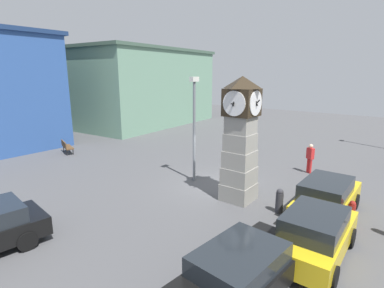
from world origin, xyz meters
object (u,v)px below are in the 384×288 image
at_px(bollard_end_row, 279,201).
at_px(bench, 67,146).
at_px(car_navy_sedan, 244,270).
at_px(car_near_tower, 315,234).
at_px(car_by_building, 327,197).
at_px(bollard_mid_row, 351,214).
at_px(pedestrian_crossing_lot, 310,156).
at_px(clock_tower, 240,140).
at_px(bollard_far_row, 314,206).
at_px(street_lamp_near_road, 194,121).

xyz_separation_m(bollard_end_row, bench, (-0.34, 15.76, -0.00)).
height_order(car_navy_sedan, car_near_tower, car_near_tower).
height_order(car_by_building, bench, car_by_building).
height_order(bollard_mid_row, car_near_tower, car_near_tower).
height_order(bollard_mid_row, pedestrian_crossing_lot, pedestrian_crossing_lot).
height_order(bollard_end_row, car_by_building, car_by_building).
relative_size(clock_tower, bench, 3.27).
height_order(bollard_mid_row, car_by_building, car_by_building).
xyz_separation_m(bollard_mid_row, bollard_end_row, (-0.48, 2.58, -0.01)).
distance_m(bollard_far_row, car_by_building, 0.77).
distance_m(bollard_far_row, car_near_tower, 2.61).
distance_m(bollard_mid_row, car_near_tower, 2.82).
relative_size(clock_tower, car_near_tower, 1.37).
bearing_deg(car_near_tower, bench, 83.78).
relative_size(car_navy_sedan, street_lamp_near_road, 0.82).
bearing_deg(bollard_end_row, clock_tower, 86.37).
distance_m(car_by_building, pedestrian_crossing_lot, 5.53).
xyz_separation_m(bench, street_lamp_near_road, (1.22, -10.65, 2.68)).
xyz_separation_m(bollard_mid_row, car_navy_sedan, (-5.60, 1.46, 0.20)).
distance_m(clock_tower, bollard_far_row, 3.95).
bearing_deg(car_navy_sedan, pedestrian_crossing_lot, 9.00).
bearing_deg(street_lamp_near_road, pedestrian_crossing_lot, -41.44).
xyz_separation_m(pedestrian_crossing_lot, street_lamp_near_road, (-5.08, 4.48, 2.23)).
xyz_separation_m(car_near_tower, pedestrian_crossing_lot, (8.23, 2.69, 0.19)).
xyz_separation_m(clock_tower, street_lamp_near_road, (0.75, 3.12, 0.44)).
height_order(car_near_tower, car_by_building, car_near_tower).
height_order(bollard_mid_row, bollard_far_row, bollard_far_row).
distance_m(car_navy_sedan, car_near_tower, 2.99).
xyz_separation_m(bollard_mid_row, bollard_far_row, (-0.27, 1.28, 0.04)).
relative_size(bollard_mid_row, bollard_end_row, 1.01).
height_order(bench, pedestrian_crossing_lot, pedestrian_crossing_lot).
relative_size(car_near_tower, car_by_building, 0.90).
relative_size(bollard_far_row, street_lamp_near_road, 0.21).
distance_m(bollard_mid_row, bench, 18.36).
height_order(clock_tower, bollard_end_row, clock_tower).
bearing_deg(bollard_end_row, street_lamp_near_road, 80.26).
relative_size(bollard_far_row, car_near_tower, 0.28).
bearing_deg(clock_tower, bollard_end_row, -93.63).
distance_m(bollard_end_row, car_by_building, 1.84).
distance_m(bollard_mid_row, bollard_far_row, 1.31).
bearing_deg(bench, bollard_end_row, -88.77).
distance_m(bollard_far_row, street_lamp_near_road, 6.96).
distance_m(bollard_mid_row, car_by_building, 1.11).
bearing_deg(bollard_mid_row, car_by_building, 67.36).
distance_m(car_near_tower, street_lamp_near_road, 8.20).
xyz_separation_m(clock_tower, car_navy_sedan, (-5.25, -3.11, -2.04)).
bearing_deg(car_by_building, bollard_end_row, 119.24).
bearing_deg(clock_tower, bollard_mid_row, -85.62).
bearing_deg(street_lamp_near_road, car_by_building, -89.89).
relative_size(car_near_tower, pedestrian_crossing_lot, 2.34).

